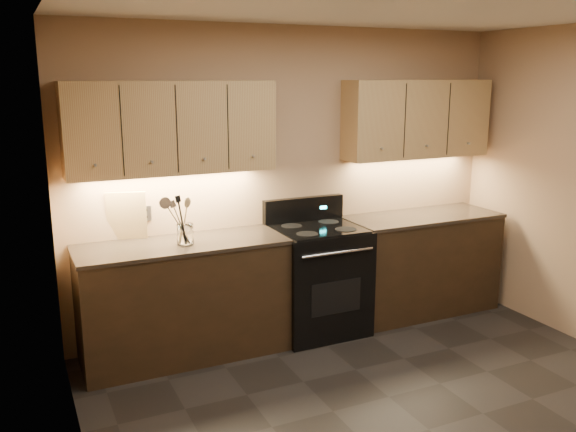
# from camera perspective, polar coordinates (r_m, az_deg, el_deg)

# --- Properties ---
(floor) EXTENTS (4.00, 4.00, 0.00)m
(floor) POSITION_cam_1_polar(r_m,az_deg,el_deg) (4.18, 13.02, -18.90)
(floor) COLOR black
(floor) RESTS_ON ground
(wall_back) EXTENTS (4.00, 0.04, 2.60)m
(wall_back) POSITION_cam_1_polar(r_m,az_deg,el_deg) (5.34, 0.51, 3.44)
(wall_back) COLOR #A38160
(wall_back) RESTS_ON ground
(wall_left) EXTENTS (0.04, 4.00, 2.60)m
(wall_left) POSITION_cam_1_polar(r_m,az_deg,el_deg) (2.90, -18.60, -5.46)
(wall_left) COLOR #A38160
(wall_left) RESTS_ON ground
(counter_left) EXTENTS (1.62, 0.62, 0.93)m
(counter_left) POSITION_cam_1_polar(r_m,az_deg,el_deg) (4.91, -9.73, -7.70)
(counter_left) COLOR black
(counter_left) RESTS_ON ground
(counter_right) EXTENTS (1.46, 0.62, 0.93)m
(counter_right) POSITION_cam_1_polar(r_m,az_deg,el_deg) (5.89, 12.24, -4.31)
(counter_right) COLOR black
(counter_right) RESTS_ON ground
(stove) EXTENTS (0.76, 0.68, 1.14)m
(stove) POSITION_cam_1_polar(r_m,az_deg,el_deg) (5.30, 2.77, -5.82)
(stove) COLOR black
(stove) RESTS_ON ground
(upper_cab_left) EXTENTS (1.60, 0.30, 0.70)m
(upper_cab_left) POSITION_cam_1_polar(r_m,az_deg,el_deg) (4.76, -10.83, 8.12)
(upper_cab_left) COLOR tan
(upper_cab_left) RESTS_ON wall_back
(upper_cab_right) EXTENTS (1.44, 0.30, 0.70)m
(upper_cab_right) POSITION_cam_1_polar(r_m,az_deg,el_deg) (5.76, 11.97, 8.87)
(upper_cab_right) COLOR tan
(upper_cab_right) RESTS_ON wall_back
(outlet_plate) EXTENTS (0.08, 0.01, 0.12)m
(outlet_plate) POSITION_cam_1_polar(r_m,az_deg,el_deg) (4.96, -13.15, 0.24)
(outlet_plate) COLOR #B2B5BA
(outlet_plate) RESTS_ON wall_back
(utensil_crock) EXTENTS (0.15, 0.15, 0.16)m
(utensil_crock) POSITION_cam_1_polar(r_m,az_deg,el_deg) (4.71, -9.60, -1.74)
(utensil_crock) COLOR white
(utensil_crock) RESTS_ON counter_left
(cutting_board) EXTENTS (0.31, 0.14, 0.38)m
(cutting_board) POSITION_cam_1_polar(r_m,az_deg,el_deg) (4.91, -14.86, 0.02)
(cutting_board) COLOR tan
(cutting_board) RESTS_ON counter_left
(wooden_spoon) EXTENTS (0.14, 0.11, 0.35)m
(wooden_spoon) POSITION_cam_1_polar(r_m,az_deg,el_deg) (4.67, -10.07, -0.44)
(wooden_spoon) COLOR tan
(wooden_spoon) RESTS_ON utensil_crock
(black_turner) EXTENTS (0.15, 0.12, 0.39)m
(black_turner) POSITION_cam_1_polar(r_m,az_deg,el_deg) (4.67, -9.62, -0.20)
(black_turner) COLOR black
(black_turner) RESTS_ON utensil_crock
(steel_spatula) EXTENTS (0.22, 0.12, 0.37)m
(steel_spatula) POSITION_cam_1_polar(r_m,az_deg,el_deg) (4.69, -9.42, -0.28)
(steel_spatula) COLOR silver
(steel_spatula) RESTS_ON utensil_crock
(steel_skimmer) EXTENTS (0.27, 0.11, 0.38)m
(steel_skimmer) POSITION_cam_1_polar(r_m,az_deg,el_deg) (4.68, -9.27, -0.13)
(steel_skimmer) COLOR silver
(steel_skimmer) RESTS_ON utensil_crock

